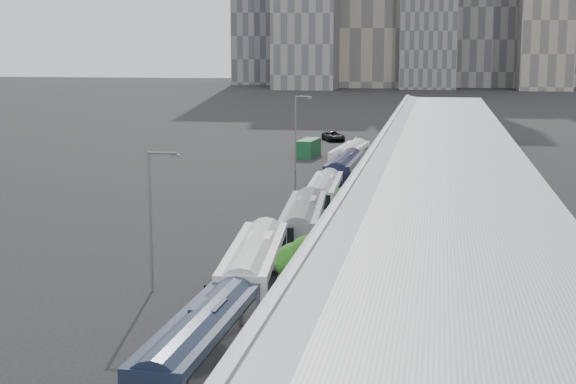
% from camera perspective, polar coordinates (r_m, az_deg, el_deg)
% --- Properties ---
extents(sidewalk, '(10.00, 170.00, 0.12)m').
position_cam_1_polar(sidewalk, '(71.19, 6.92, -2.98)').
color(sidewalk, gray).
rests_on(sidewalk, ground).
extents(lane_line, '(0.12, 160.00, 0.02)m').
position_cam_1_polar(lane_line, '(72.43, -1.41, -2.73)').
color(lane_line, gold).
rests_on(lane_line, ground).
extents(depot, '(12.45, 160.40, 7.20)m').
position_cam_1_polar(depot, '(70.46, 10.22, -0.32)').
color(depot, gray).
rests_on(depot, ground).
extents(bus_1, '(2.90, 12.72, 3.70)m').
position_cam_1_polar(bus_1, '(39.80, -5.70, -10.77)').
color(bus_1, '#161E31').
rests_on(bus_1, ground).
extents(bus_2, '(4.11, 14.10, 4.06)m').
position_cam_1_polar(bus_2, '(52.03, -2.17, -5.68)').
color(bus_2, silver).
rests_on(bus_2, ground).
extents(bus_3, '(3.77, 13.64, 3.94)m').
position_cam_1_polar(bus_3, '(65.42, 1.03, -2.58)').
color(bus_3, slate).
rests_on(bus_3, ground).
extents(bus_4, '(3.08, 12.61, 3.66)m').
position_cam_1_polar(bus_4, '(78.94, 2.37, -0.59)').
color(bus_4, '#B7B8C2').
rests_on(bus_4, ground).
extents(bus_5, '(3.01, 13.61, 3.96)m').
position_cam_1_polar(bus_5, '(92.92, 3.68, 1.00)').
color(bus_5, black).
rests_on(bus_5, ground).
extents(bus_6, '(3.68, 13.32, 3.84)m').
position_cam_1_polar(bus_6, '(104.57, 4.02, 1.91)').
color(bus_6, white).
rests_on(bus_6, ground).
extents(tree_1, '(2.79, 2.79, 5.42)m').
position_cam_1_polar(tree_1, '(46.89, 1.10, -4.46)').
color(tree_1, black).
rests_on(tree_1, ground).
extents(tree_2, '(2.10, 2.10, 4.76)m').
position_cam_1_polar(tree_2, '(68.31, 4.16, -0.35)').
color(tree_2, black).
rests_on(tree_2, ground).
extents(tree_3, '(1.89, 1.89, 4.84)m').
position_cam_1_polar(tree_3, '(93.07, 5.73, 2.34)').
color(tree_3, black).
rests_on(tree_3, ground).
extents(tree_4, '(1.03, 1.03, 3.56)m').
position_cam_1_polar(tree_4, '(118.38, 6.80, 3.37)').
color(tree_4, black).
rests_on(tree_4, ground).
extents(tree_5, '(1.23, 1.23, 4.09)m').
position_cam_1_polar(tree_5, '(140.88, 7.25, 4.51)').
color(tree_5, black).
rests_on(tree_5, ground).
extents(street_lamp_near, '(2.04, 0.22, 8.89)m').
position_cam_1_polar(street_lamp_near, '(55.25, -8.71, -1.25)').
color(street_lamp_near, '#59595E').
rests_on(street_lamp_near, ground).
extents(street_lamp_far, '(2.04, 0.22, 9.33)m').
position_cam_1_polar(street_lamp_far, '(107.39, 0.58, 4.14)').
color(street_lamp_far, '#59595E').
rests_on(street_lamp_far, ground).
extents(shipping_container, '(2.67, 6.39, 2.47)m').
position_cam_1_polar(shipping_container, '(122.59, 1.34, 2.85)').
color(shipping_container, '#123B21').
rests_on(shipping_container, ground).
extents(suv, '(4.72, 6.39, 1.61)m').
position_cam_1_polar(suv, '(143.47, 2.96, 3.63)').
color(suv, black).
rests_on(suv, ground).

